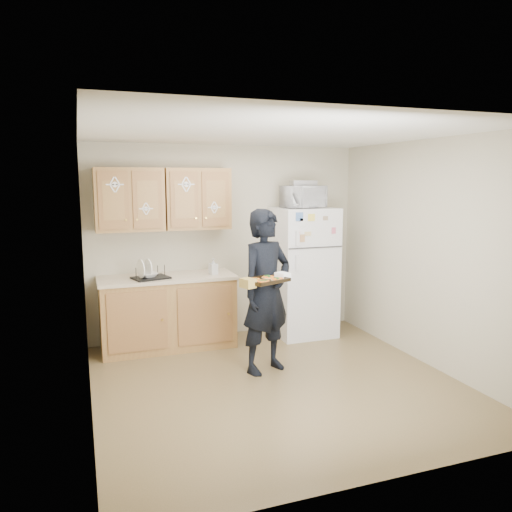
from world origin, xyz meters
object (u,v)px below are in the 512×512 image
object	(u,v)px
refrigerator	(303,272)
baking_tray	(266,281)
dish_rack	(151,272)
microwave	(303,197)
person	(266,291)

from	to	relation	value
refrigerator	baking_tray	bearing A→B (deg)	-127.88
refrigerator	dish_rack	distance (m)	2.01
refrigerator	microwave	distance (m)	0.99
person	dish_rack	xyz separation A→B (m)	(-1.08, 1.02, 0.10)
refrigerator	person	xyz separation A→B (m)	(-0.93, -1.06, 0.03)
microwave	dish_rack	size ratio (longest dim) A/B	1.28
microwave	dish_rack	bearing A→B (deg)	171.48
refrigerator	baking_tray	distance (m)	1.70
baking_tray	microwave	distance (m)	1.81
baking_tray	refrigerator	bearing A→B (deg)	30.30
person	baking_tray	world-z (taller)	person
person	baking_tray	distance (m)	0.35
person	dish_rack	distance (m)	1.49
person	microwave	bearing A→B (deg)	26.85
refrigerator	dish_rack	world-z (taller)	refrigerator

